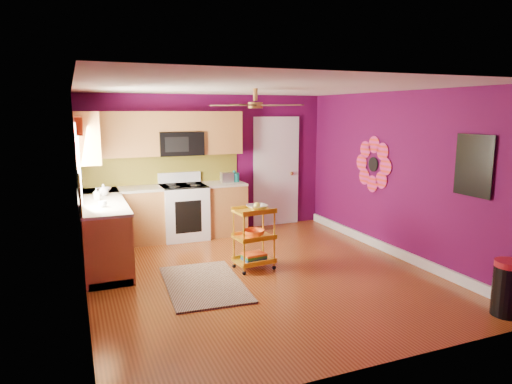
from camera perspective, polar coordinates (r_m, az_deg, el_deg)
name	(u,v)px	position (r m, az deg, el deg)	size (l,w,h in m)	color
ground	(261,274)	(6.37, 0.62, -10.17)	(5.00, 5.00, 0.00)	brown
room_envelope	(263,155)	(6.01, 0.88, 4.63)	(4.54, 5.04, 2.52)	#54093F
lower_cabinets	(141,222)	(7.60, -14.24, -3.71)	(2.81, 2.31, 0.94)	#9A5F2A
electric_range	(184,211)	(8.06, -9.01, -2.36)	(0.76, 0.66, 1.13)	white
upper_cabinetry	(140,136)	(7.76, -14.28, 6.79)	(2.80, 2.30, 1.26)	#9A5F2A
left_window	(78,146)	(6.57, -21.35, 5.32)	(0.08, 1.35, 1.08)	white
panel_door	(276,173)	(8.85, 2.51, 2.42)	(0.95, 0.11, 2.15)	white
right_wall_art	(413,165)	(6.92, 19.08, 3.23)	(0.04, 2.74, 1.04)	black
ceiling_fan	(255,104)	(6.16, -0.07, 10.89)	(1.01, 1.01, 0.26)	#BF8C3F
shag_rug	(204,284)	(6.02, -6.53, -11.33)	(0.95, 1.55, 0.02)	black
rolling_cart	(254,235)	(6.41, -0.20, -5.42)	(0.56, 0.43, 0.95)	yellow
trash_can	(508,288)	(5.75, 28.98, -10.48)	(0.33, 0.36, 0.62)	black
teal_kettle	(234,177)	(8.26, -2.73, 1.86)	(0.18, 0.18, 0.21)	teal
toaster	(227,178)	(8.18, -3.65, 1.81)	(0.22, 0.15, 0.18)	beige
soap_bottle_a	(97,194)	(6.95, -19.31, -0.25)	(0.08, 0.08, 0.17)	#EA3F72
soap_bottle_b	(103,190)	(7.25, -18.53, 0.24)	(0.14, 0.14, 0.18)	white
counter_dish	(104,190)	(7.67, -18.46, 0.29)	(0.23, 0.23, 0.06)	white
counter_cup	(103,204)	(6.41, -18.62, -1.43)	(0.11, 0.11, 0.09)	white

